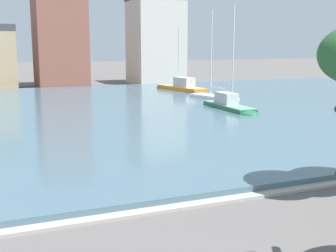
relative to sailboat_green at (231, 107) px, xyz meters
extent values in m
cube|color=#476675|center=(-13.67, 4.08, -0.40)|extent=(91.18, 45.15, 0.35)
cube|color=#ADA89E|center=(-13.67, -18.74, -0.51)|extent=(91.18, 0.50, 0.12)
cube|color=#236B42|center=(0.01, 0.43, -0.24)|extent=(1.76, 6.53, 0.66)
ellipsoid|color=#236B42|center=(-0.03, -2.67, -0.24)|extent=(1.54, 2.30, 0.63)
cube|color=gray|center=(0.01, 0.43, 0.12)|extent=(1.72, 6.40, 0.06)
cube|color=silver|center=(0.01, 0.91, 0.64)|extent=(1.20, 2.29, 0.98)
cylinder|color=silver|center=(0.00, -0.06, 4.29)|extent=(0.12, 0.12, 8.40)
cylinder|color=silver|center=(0.01, 1.08, 0.99)|extent=(0.11, 2.28, 0.08)
cube|color=orange|center=(2.68, 16.42, -0.19)|extent=(3.55, 7.79, 0.77)
ellipsoid|color=orange|center=(1.89, 19.92, -0.19)|extent=(2.28, 2.96, 0.73)
cube|color=#E2A56E|center=(2.68, 16.42, 0.22)|extent=(3.48, 7.64, 0.06)
cube|color=silver|center=(2.81, 15.87, 0.81)|extent=(1.90, 2.88, 1.12)
cylinder|color=silver|center=(2.56, 16.98, 3.78)|extent=(0.12, 0.12, 7.18)
cylinder|color=silver|center=(2.85, 15.69, 1.09)|extent=(0.66, 2.60, 0.08)
cube|color=white|center=(2.36, 7.62, -0.27)|extent=(3.19, 5.94, 0.60)
ellipsoid|color=white|center=(1.63, 10.22, -0.27)|extent=(2.02, 2.34, 0.57)
cube|color=silver|center=(2.36, 7.62, 0.05)|extent=(3.13, 5.82, 0.06)
cylinder|color=silver|center=(2.25, 8.03, 4.33)|extent=(0.12, 0.12, 8.61)
cylinder|color=silver|center=(2.52, 7.07, 0.92)|extent=(0.62, 1.94, 0.08)
cube|color=#8E5142|center=(-9.38, 30.59, 5.88)|extent=(6.65, 7.77, 12.90)
cube|color=beige|center=(4.65, 30.28, 5.52)|extent=(7.11, 7.38, 12.19)
camera|label=1|loc=(-19.34, -32.53, 5.21)|focal=47.35mm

